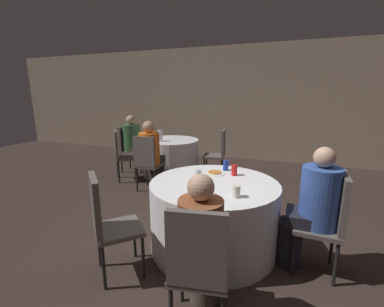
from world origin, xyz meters
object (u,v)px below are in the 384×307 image
chair_near_south (198,262)px  chair_far_south (147,159)px  pizza_plate_near (215,173)px  soda_can_silver (198,175)px  chair_far_east (219,150)px  chair_far_west (128,145)px  soda_can_red (234,170)px  chair_far_southwest (121,151)px  chair_near_southwest (107,218)px  table_near (214,215)px  table_far (171,157)px  soda_can_blue (226,165)px  bottle_far (160,136)px  person_orange_shirt (151,154)px  chair_near_east (330,216)px  person_blue_shirt (310,209)px  person_green_jacket (134,143)px  person_floral_shirt (202,247)px

chair_near_south → chair_far_south: 2.82m
pizza_plate_near → soda_can_silver: (-0.09, -0.33, 0.05)m
chair_far_east → chair_far_west: size_ratio=1.00×
chair_far_south → soda_can_red: chair_far_south is taller
chair_far_east → chair_far_southwest: 1.90m
chair_near_southwest → table_near: bearing=90.0°
table_far → soda_can_blue: (1.54, -1.68, 0.43)m
table_far → pizza_plate_near: bearing=-51.7°
table_near → chair_far_west: size_ratio=1.39×
bottle_far → chair_far_south: bearing=-79.6°
chair_far_west → chair_far_south: 1.36m
table_far → person_orange_shirt: size_ratio=0.94×
table_far → chair_far_east: (0.97, 0.17, 0.20)m
pizza_plate_near → soda_can_silver: soda_can_silver is taller
table_far → chair_near_east: 3.43m
person_blue_shirt → soda_can_red: bearing=68.4°
chair_near_south → person_orange_shirt: person_orange_shirt is taller
chair_far_east → bottle_far: 1.18m
chair_near_east → bottle_far: 3.38m
table_near → person_green_jacket: bearing=138.5°
person_floral_shirt → pizza_plate_near: (-0.25, 1.21, 0.18)m
pizza_plate_near → chair_far_west: bearing=144.0°
chair_far_south → chair_near_southwest: bearing=-70.5°
table_far → pizza_plate_near: 2.38m
person_green_jacket → pizza_plate_near: person_green_jacket is taller
chair_far_east → person_green_jacket: person_green_jacket is taller
person_blue_shirt → soda_can_red: (-0.78, 0.34, 0.19)m
chair_near_east → soda_can_silver: 1.28m
chair_near_east → soda_can_silver: size_ratio=7.93×
table_far → chair_near_south: size_ratio=1.17×
person_green_jacket → chair_far_southwest: bearing=3.5°
table_near → chair_far_west: chair_far_west is taller
chair_near_south → table_far: bearing=107.5°
pizza_plate_near → person_orange_shirt: bearing=144.5°
chair_far_south → person_blue_shirt: (2.44, -1.20, 0.04)m
table_near → chair_far_east: 2.40m
chair_far_south → chair_far_west: bearing=136.3°
chair_far_east → chair_far_southwest: size_ratio=1.00×
pizza_plate_near → chair_far_east: bearing=103.6°
soda_can_red → bottle_far: 2.41m
chair_far_southwest → soda_can_red: size_ratio=7.93×
table_near → chair_near_southwest: size_ratio=1.39×
table_far → person_green_jacket: 0.86m
chair_near_south → chair_far_southwest: bearing=123.1°
soda_can_silver → soda_can_blue: bearing=69.9°
person_floral_shirt → person_blue_shirt: size_ratio=0.95×
table_near → table_far: same height
table_far → chair_far_west: chair_far_west is taller
table_near → person_blue_shirt: (0.93, -0.03, 0.24)m
chair_near_southwest → person_orange_shirt: bearing=153.2°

